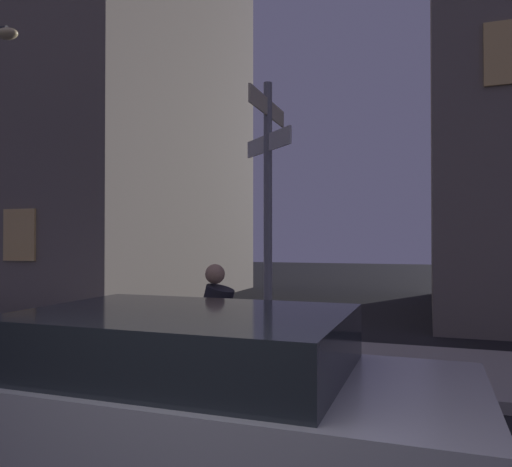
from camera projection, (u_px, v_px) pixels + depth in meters
name	position (u px, v px, depth m)	size (l,w,h in m)	color
sidewalk_kerb	(340.00, 364.00, 7.34)	(40.00, 2.75, 0.14)	#9E9991
signpost	(268.00, 197.00, 7.07)	(0.93, 1.54, 3.95)	gray
car_near_right	(170.00, 390.00, 3.79)	(4.66, 2.08, 1.35)	#B7B7BC
cyclist	(219.00, 343.00, 5.54)	(1.81, 0.37, 1.61)	black
building_left_block	(24.00, 9.00, 17.85)	(13.83, 9.75, 20.17)	slate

